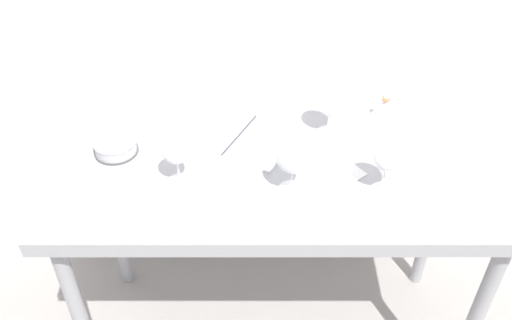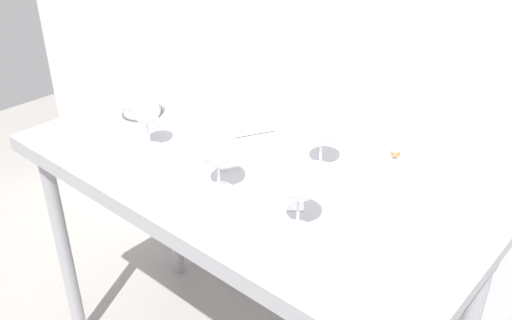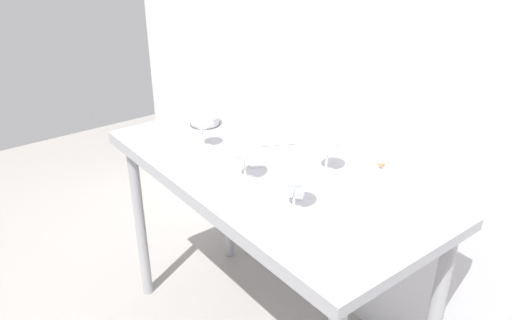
{
  "view_description": "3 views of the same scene",
  "coord_description": "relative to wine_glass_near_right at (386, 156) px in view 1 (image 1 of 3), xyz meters",
  "views": [
    {
      "loc": [
        -0.07,
        -1.33,
        2.04
      ],
      "look_at": [
        -0.07,
        -0.03,
        0.94
      ],
      "focal_mm": 39.73,
      "sensor_mm": 36.0,
      "label": 1
    },
    {
      "loc": [
        0.93,
        -0.99,
        1.69
      ],
      "look_at": [
        0.06,
        0.0,
        0.95
      ],
      "focal_mm": 38.64,
      "sensor_mm": 36.0,
      "label": 2
    },
    {
      "loc": [
        1.3,
        -1.05,
        1.74
      ],
      "look_at": [
        0.01,
        -0.05,
        0.95
      ],
      "focal_mm": 34.59,
      "sensor_mm": 36.0,
      "label": 3
    }
  ],
  "objects": [
    {
      "name": "open_notebook",
      "position": [
        -0.42,
        0.25,
        -0.12
      ],
      "size": [
        0.41,
        0.37,
        0.01
      ],
      "rotation": [
        0.0,
        0.0,
        -0.47
      ],
      "color": "white",
      "rests_on": "steel_counter"
    },
    {
      "name": "tasting_sheet_lower",
      "position": [
        -0.17,
        0.12,
        -0.13
      ],
      "size": [
        0.28,
        0.3,
        0.0
      ],
      "primitive_type": "cube",
      "rotation": [
        0.0,
        0.0,
        0.66
      ],
      "color": "white",
      "rests_on": "steel_counter"
    },
    {
      "name": "wine_glass_far_right",
      "position": [
        -0.13,
        0.28,
        0.0
      ],
      "size": [
        0.09,
        0.09,
        0.18
      ],
      "color": "white",
      "rests_on": "steel_counter"
    },
    {
      "name": "tasting_sheet_upper",
      "position": [
        0.13,
        0.12,
        -0.13
      ],
      "size": [
        0.29,
        0.3,
        0.0
      ],
      "primitive_type": "cube",
      "rotation": [
        0.0,
        0.0,
        0.61
      ],
      "color": "white",
      "rests_on": "steel_counter"
    },
    {
      "name": "wine_glass_near_left",
      "position": [
        -0.6,
        0.03,
        -0.01
      ],
      "size": [
        0.08,
        0.08,
        0.16
      ],
      "color": "white",
      "rests_on": "steel_counter"
    },
    {
      "name": "decanter_funnel",
      "position": [
        0.06,
        0.35,
        -0.08
      ],
      "size": [
        0.1,
        0.1,
        0.13
      ],
      "color": "silver",
      "rests_on": "steel_counter"
    },
    {
      "name": "wine_glass_near_right",
      "position": [
        0.0,
        0.0,
        0.0
      ],
      "size": [
        0.09,
        0.09,
        0.18
      ],
      "color": "white",
      "rests_on": "steel_counter"
    },
    {
      "name": "wine_glass_near_center",
      "position": [
        -0.26,
        0.0,
        -0.0
      ],
      "size": [
        0.1,
        0.1,
        0.18
      ],
      "color": "white",
      "rests_on": "steel_counter"
    },
    {
      "name": "tasting_bowl",
      "position": [
        -0.81,
        0.18,
        -0.1
      ],
      "size": [
        0.14,
        0.14,
        0.05
      ],
      "color": "#4C4C4C",
      "rests_on": "steel_counter"
    },
    {
      "name": "steel_counter",
      "position": [
        -0.3,
        0.11,
        -0.23
      ],
      "size": [
        1.4,
        0.65,
        0.9
      ],
      "color": "#9A9A9F",
      "rests_on": "ground_plane"
    }
  ]
}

